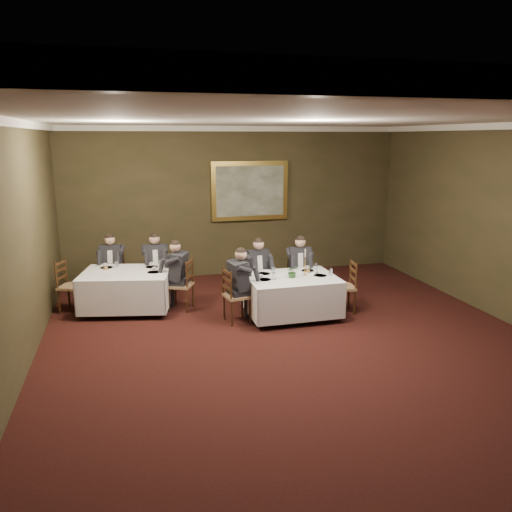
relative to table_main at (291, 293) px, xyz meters
name	(u,v)px	position (x,y,z in m)	size (l,w,h in m)	color
ground	(307,357)	(-0.34, -1.76, -0.45)	(10.00, 10.00, 0.00)	black
ceiling	(313,118)	(-0.34, -1.76, 3.05)	(8.00, 10.00, 0.10)	silver
back_wall	(235,202)	(-0.34, 3.24, 1.30)	(8.00, 0.10, 3.50)	#312F18
left_wall	(5,262)	(-4.34, -1.76, 1.30)	(0.10, 10.00, 3.50)	#312F18
crown_molding	(313,123)	(-0.34, -1.76, 2.99)	(8.00, 10.00, 0.12)	white
table_main	(291,293)	(0.00, 0.00, 0.00)	(1.65, 1.26, 0.67)	black
table_second	(127,288)	(-2.94, 1.12, 0.00)	(1.86, 1.56, 0.67)	black
chair_main_backleft	(256,290)	(-0.45, 0.84, -0.17)	(0.51, 0.50, 1.00)	olive
diner_main_backleft	(257,279)	(-0.44, 0.83, 0.06)	(0.48, 0.55, 1.35)	black
chair_main_backright	(298,287)	(0.44, 0.85, -0.17)	(0.50, 0.48, 1.00)	olive
diner_main_backright	(299,276)	(0.44, 0.83, 0.06)	(0.47, 0.54, 1.35)	black
chair_main_endleft	(237,306)	(-1.04, -0.01, -0.17)	(0.49, 0.51, 1.00)	olive
diner_main_endleft	(237,294)	(-1.03, -0.01, 0.06)	(0.54, 0.48, 1.35)	black
chair_main_endright	(343,297)	(1.04, 0.00, -0.17)	(0.48, 0.50, 1.00)	olive
chair_sec_backleft	(114,284)	(-3.20, 2.04, -0.17)	(0.52, 0.51, 1.00)	olive
diner_sec_backleft	(113,273)	(-3.20, 2.03, 0.06)	(0.50, 0.56, 1.35)	black
chair_sec_backright	(156,283)	(-2.34, 1.86, -0.17)	(0.45, 0.43, 1.00)	olive
diner_sec_backright	(156,273)	(-2.34, 1.85, 0.06)	(0.43, 0.49, 1.35)	black
chair_sec_endright	(182,295)	(-1.92, 0.91, -0.17)	(0.57, 0.58, 1.00)	olive
diner_sec_endright	(181,284)	(-1.93, 0.92, 0.06)	(0.60, 0.56, 1.35)	black
chair_sec_endleft	(72,297)	(-3.96, 1.33, -0.17)	(0.55, 0.56, 1.00)	olive
centerpiece	(292,271)	(-0.01, -0.04, 0.44)	(0.22, 0.19, 0.24)	#2D5926
candlestick	(305,265)	(0.27, 0.05, 0.50)	(0.07, 0.07, 0.51)	gold
place_setting_table_main	(266,271)	(-0.39, 0.37, 0.35)	(0.33, 0.31, 0.14)	white
place_setting_table_second	(109,265)	(-3.25, 1.58, 0.35)	(0.33, 0.31, 0.14)	white
painting	(250,191)	(0.00, 3.17, 1.56)	(1.85, 0.09, 1.40)	gold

